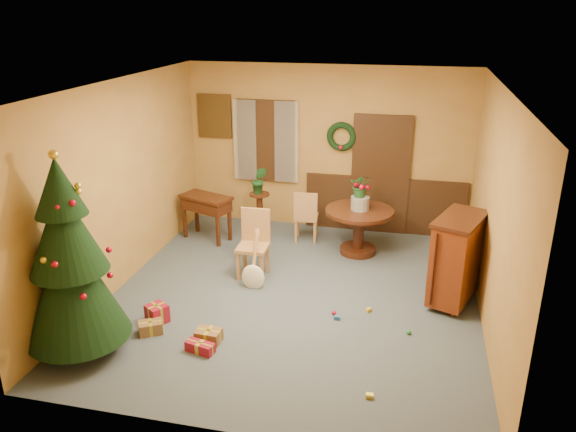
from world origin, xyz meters
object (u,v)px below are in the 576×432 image
(chair_near, at_px, (254,241))
(sideboard, at_px, (457,257))
(writing_desk, at_px, (206,207))
(christmas_tree, at_px, (69,262))
(dining_table, at_px, (359,223))

(chair_near, relative_size, sideboard, 0.82)
(writing_desk, xyz_separation_m, sideboard, (4.05, -1.35, 0.08))
(christmas_tree, height_order, writing_desk, christmas_tree)
(christmas_tree, bearing_deg, sideboard, 26.82)
(dining_table, distance_m, sideboard, 1.97)
(writing_desk, relative_size, sideboard, 0.79)
(dining_table, relative_size, writing_desk, 1.12)
(writing_desk, height_order, sideboard, sideboard)
(christmas_tree, distance_m, writing_desk, 3.58)
(dining_table, relative_size, chair_near, 1.08)
(writing_desk, bearing_deg, christmas_tree, -93.99)
(chair_near, bearing_deg, writing_desk, 136.05)
(dining_table, bearing_deg, chair_near, -141.93)
(dining_table, relative_size, sideboard, 0.88)
(dining_table, distance_m, writing_desk, 2.62)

